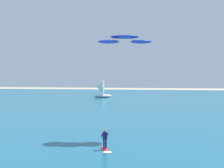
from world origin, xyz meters
name	(u,v)px	position (x,y,z in m)	size (l,w,h in m)	color
ocean	(132,102)	(0.00, 51.61, 0.05)	(160.00, 90.00, 0.10)	#1E607F
kitesurfer	(105,143)	(-0.44, 14.04, 0.70)	(1.21, 2.03, 1.67)	red
kite	(125,40)	(0.79, 18.91, 9.71)	(5.46, 2.36, 0.80)	#1E33B2
sailboat_center_horizon	(100,88)	(-8.56, 61.90, 2.61)	(4.67, 3.95, 5.49)	white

